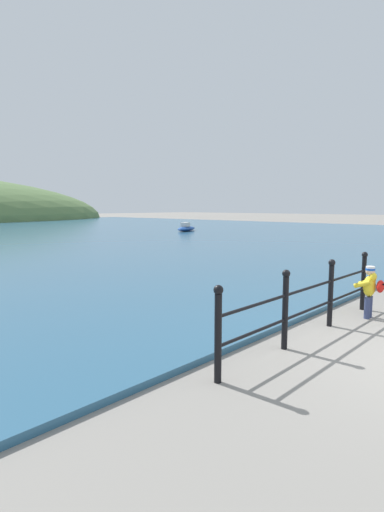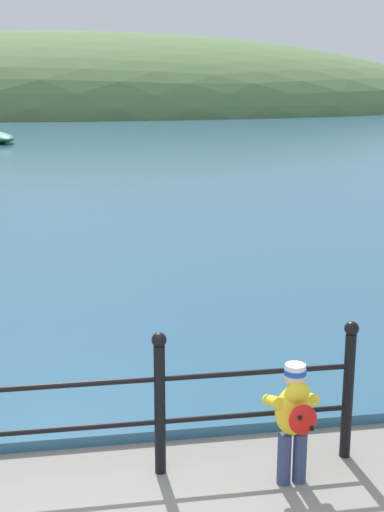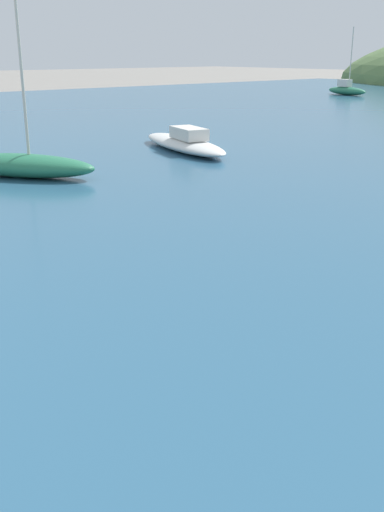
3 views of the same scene
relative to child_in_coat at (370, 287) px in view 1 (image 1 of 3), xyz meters
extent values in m
cylinder|color=black|center=(-4.16, 0.34, -0.06)|extent=(0.09, 0.09, 1.10)
sphere|color=black|center=(-4.16, 0.34, 0.54)|extent=(0.12, 0.12, 0.12)
cylinder|color=black|center=(-2.58, 0.34, -0.06)|extent=(0.09, 0.09, 1.10)
sphere|color=black|center=(-2.58, 0.34, 0.54)|extent=(0.12, 0.12, 0.12)
cylinder|color=black|center=(-1.01, 0.34, -0.06)|extent=(0.09, 0.09, 1.10)
sphere|color=black|center=(-1.01, 0.34, 0.54)|extent=(0.12, 0.12, 0.12)
cylinder|color=black|center=(0.57, 0.34, -0.06)|extent=(0.09, 0.09, 1.10)
sphere|color=black|center=(0.57, 0.34, 0.54)|extent=(0.12, 0.12, 0.12)
cylinder|color=black|center=(-1.80, 0.34, 0.21)|extent=(4.73, 0.04, 0.04)
cylinder|color=black|center=(-1.80, 0.34, -0.16)|extent=(4.73, 0.04, 0.04)
cylinder|color=navy|center=(-0.07, 0.02, -0.40)|extent=(0.11, 0.11, 0.42)
cylinder|color=navy|center=(0.06, 0.02, -0.40)|extent=(0.11, 0.11, 0.42)
ellipsoid|color=yellow|center=(0.00, 0.02, 0.01)|extent=(0.31, 0.23, 0.40)
ellipsoid|color=yellow|center=(0.00, -0.04, 0.19)|extent=(0.21, 0.13, 0.18)
cylinder|color=yellow|center=(-0.14, 0.10, 0.06)|extent=(0.10, 0.32, 0.19)
cylinder|color=yellow|center=(0.14, 0.12, 0.06)|extent=(0.10, 0.32, 0.19)
sphere|color=beige|center=(0.00, 0.02, 0.31)|extent=(0.17, 0.17, 0.17)
cylinder|color=#194CB2|center=(0.00, 0.02, 0.34)|extent=(0.17, 0.17, 0.04)
cylinder|color=silver|center=(0.00, 0.02, 0.38)|extent=(0.16, 0.16, 0.04)
ellipsoid|color=red|center=(0.01, -0.18, 0.03)|extent=(0.23, 0.14, 0.24)
sphere|color=black|center=(-0.04, -0.24, 0.09)|extent=(0.04, 0.04, 0.04)
ellipsoid|color=#1E4793|center=(16.12, 20.30, -0.32)|extent=(3.09, 2.06, 0.38)
cube|color=silver|center=(15.91, 20.21, 0.04)|extent=(0.97, 0.82, 0.34)
camera|label=1|loc=(-7.76, -2.59, 1.52)|focal=28.00mm
camera|label=2|loc=(-1.61, -4.84, 2.52)|focal=50.00mm
camera|label=3|loc=(5.83, 0.38, 2.49)|focal=42.00mm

